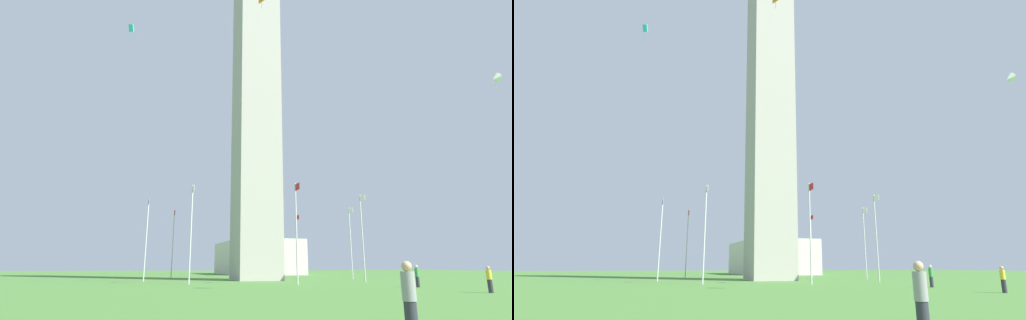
# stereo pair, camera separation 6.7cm
# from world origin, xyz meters

# --- Properties ---
(ground_plane) EXTENTS (260.00, 260.00, 0.00)m
(ground_plane) POSITION_xyz_m (0.00, 0.00, 0.00)
(ground_plane) COLOR #477A33
(obelisk_monument) EXTENTS (5.35, 5.35, 48.68)m
(obelisk_monument) POSITION_xyz_m (0.00, 0.00, 24.34)
(obelisk_monument) COLOR #A8A399
(obelisk_monument) RESTS_ON ground
(flagpole_n) EXTENTS (1.12, 0.14, 9.28)m
(flagpole_n) POSITION_xyz_m (13.09, 0.00, 5.04)
(flagpole_n) COLOR silver
(flagpole_n) RESTS_ON ground
(flagpole_ne) EXTENTS (1.12, 0.14, 9.28)m
(flagpole_ne) POSITION_xyz_m (9.27, 9.22, 5.04)
(flagpole_ne) COLOR silver
(flagpole_ne) RESTS_ON ground
(flagpole_e) EXTENTS (1.12, 0.14, 9.28)m
(flagpole_e) POSITION_xyz_m (0.05, 13.03, 5.04)
(flagpole_e) COLOR silver
(flagpole_e) RESTS_ON ground
(flagpole_se) EXTENTS (1.12, 0.14, 9.28)m
(flagpole_se) POSITION_xyz_m (-9.16, 9.22, 5.04)
(flagpole_se) COLOR silver
(flagpole_se) RESTS_ON ground
(flagpole_s) EXTENTS (1.12, 0.14, 9.28)m
(flagpole_s) POSITION_xyz_m (-12.98, 0.00, 5.04)
(flagpole_s) COLOR silver
(flagpole_s) RESTS_ON ground
(flagpole_sw) EXTENTS (1.12, 0.14, 9.28)m
(flagpole_sw) POSITION_xyz_m (-9.16, -9.22, 5.04)
(flagpole_sw) COLOR silver
(flagpole_sw) RESTS_ON ground
(flagpole_w) EXTENTS (1.12, 0.14, 9.28)m
(flagpole_w) POSITION_xyz_m (0.05, -13.03, 5.04)
(flagpole_w) COLOR silver
(flagpole_w) RESTS_ON ground
(flagpole_nw) EXTENTS (1.12, 0.14, 9.28)m
(flagpole_nw) POSITION_xyz_m (9.27, -9.22, 5.04)
(flagpole_nw) COLOR silver
(flagpole_nw) RESTS_ON ground
(person_green_shirt) EXTENTS (0.32, 0.32, 1.71)m
(person_green_shirt) POSITION_xyz_m (19.78, 7.46, 0.85)
(person_green_shirt) COLOR #2D2D38
(person_green_shirt) RESTS_ON ground
(person_gray_shirt) EXTENTS (0.32, 0.32, 1.71)m
(person_gray_shirt) POSITION_xyz_m (39.31, -8.03, 0.85)
(person_gray_shirt) COLOR #2D2D38
(person_gray_shirt) RESTS_ON ground
(person_yellow_shirt) EXTENTS (0.32, 0.32, 1.62)m
(person_yellow_shirt) POSITION_xyz_m (26.89, 7.25, 0.80)
(person_yellow_shirt) COLOR #2D2D38
(person_yellow_shirt) RESTS_ON ground
(kite_white_delta) EXTENTS (1.11, 1.36, 2.03)m
(kite_white_delta) POSITION_xyz_m (18.39, 20.63, 20.62)
(kite_white_delta) COLOR white
(kite_cyan_box) EXTENTS (0.97, 0.68, 1.81)m
(kite_cyan_box) POSITION_xyz_m (3.55, -16.53, 28.97)
(kite_cyan_box) COLOR #33C6D1
(kite_orange_diamond) EXTENTS (1.08, 0.98, 1.52)m
(kite_orange_diamond) POSITION_xyz_m (8.33, -1.79, 32.59)
(kite_orange_diamond) COLOR orange
(distant_building) EXTENTS (24.86, 13.52, 6.86)m
(distant_building) POSITION_xyz_m (-37.95, 11.35, 3.43)
(distant_building) COLOR beige
(distant_building) RESTS_ON ground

